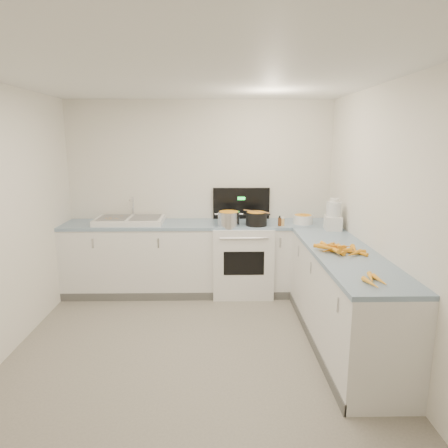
{
  "coord_description": "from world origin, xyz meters",
  "views": [
    {
      "loc": [
        0.21,
        -3.35,
        2.0
      ],
      "look_at": [
        0.3,
        1.1,
        1.05
      ],
      "focal_mm": 32.0,
      "sensor_mm": 36.0,
      "label": 1
    }
  ],
  "objects_px": {
    "stove": "(242,257)",
    "spice_jar": "(282,222)",
    "steel_pot": "(229,219)",
    "extract_bottle": "(280,222)",
    "food_processor": "(333,216)",
    "mixing_bowl": "(303,219)",
    "black_pot": "(256,220)",
    "sink": "(130,220)"
  },
  "relations": [
    {
      "from": "stove",
      "to": "spice_jar",
      "type": "xyz_separation_m",
      "value": [
        0.49,
        -0.18,
        0.51
      ]
    },
    {
      "from": "steel_pot",
      "to": "extract_bottle",
      "type": "height_order",
      "value": "steel_pot"
    },
    {
      "from": "steel_pot",
      "to": "stove",
      "type": "bearing_deg",
      "value": 42.77
    },
    {
      "from": "extract_bottle",
      "to": "steel_pot",
      "type": "bearing_deg",
      "value": 177.34
    },
    {
      "from": "stove",
      "to": "food_processor",
      "type": "bearing_deg",
      "value": -21.66
    },
    {
      "from": "mixing_bowl",
      "to": "stove",
      "type": "bearing_deg",
      "value": 174.82
    },
    {
      "from": "black_pot",
      "to": "food_processor",
      "type": "xyz_separation_m",
      "value": [
        0.89,
        -0.26,
        0.09
      ]
    },
    {
      "from": "sink",
      "to": "spice_jar",
      "type": "distance_m",
      "value": 1.95
    },
    {
      "from": "stove",
      "to": "extract_bottle",
      "type": "relative_size",
      "value": 12.99
    },
    {
      "from": "sink",
      "to": "food_processor",
      "type": "bearing_deg",
      "value": -9.82
    },
    {
      "from": "black_pot",
      "to": "spice_jar",
      "type": "xyz_separation_m",
      "value": [
        0.32,
        -0.02,
        -0.03
      ]
    },
    {
      "from": "steel_pot",
      "to": "mixing_bowl",
      "type": "xyz_separation_m",
      "value": [
        0.95,
        0.1,
        -0.02
      ]
    },
    {
      "from": "steel_pot",
      "to": "extract_bottle",
      "type": "bearing_deg",
      "value": -2.66
    },
    {
      "from": "black_pot",
      "to": "mixing_bowl",
      "type": "bearing_deg",
      "value": 8.5
    },
    {
      "from": "stove",
      "to": "sink",
      "type": "height_order",
      "value": "stove"
    },
    {
      "from": "black_pot",
      "to": "extract_bottle",
      "type": "distance_m",
      "value": 0.29
    },
    {
      "from": "sink",
      "to": "food_processor",
      "type": "xyz_separation_m",
      "value": [
        2.5,
        -0.43,
        0.12
      ]
    },
    {
      "from": "steel_pot",
      "to": "food_processor",
      "type": "relative_size",
      "value": 0.71
    },
    {
      "from": "mixing_bowl",
      "to": "food_processor",
      "type": "distance_m",
      "value": 0.46
    },
    {
      "from": "stove",
      "to": "sink",
      "type": "distance_m",
      "value": 1.54
    },
    {
      "from": "sink",
      "to": "extract_bottle",
      "type": "distance_m",
      "value": 1.91
    },
    {
      "from": "sink",
      "to": "steel_pot",
      "type": "bearing_deg",
      "value": -8.29
    },
    {
      "from": "mixing_bowl",
      "to": "food_processor",
      "type": "height_order",
      "value": "food_processor"
    },
    {
      "from": "black_pot",
      "to": "mixing_bowl",
      "type": "xyz_separation_m",
      "value": [
        0.61,
        0.09,
        -0.02
      ]
    },
    {
      "from": "stove",
      "to": "mixing_bowl",
      "type": "relative_size",
      "value": 5.54
    },
    {
      "from": "sink",
      "to": "steel_pot",
      "type": "height_order",
      "value": "sink"
    },
    {
      "from": "sink",
      "to": "mixing_bowl",
      "type": "xyz_separation_m",
      "value": [
        2.22,
        -0.09,
        0.02
      ]
    },
    {
      "from": "stove",
      "to": "spice_jar",
      "type": "height_order",
      "value": "stove"
    },
    {
      "from": "spice_jar",
      "to": "food_processor",
      "type": "height_order",
      "value": "food_processor"
    },
    {
      "from": "food_processor",
      "to": "stove",
      "type": "bearing_deg",
      "value": 158.34
    },
    {
      "from": "spice_jar",
      "to": "food_processor",
      "type": "relative_size",
      "value": 0.24
    },
    {
      "from": "stove",
      "to": "black_pot",
      "type": "xyz_separation_m",
      "value": [
        0.16,
        -0.16,
        0.54
      ]
    },
    {
      "from": "extract_bottle",
      "to": "spice_jar",
      "type": "height_order",
      "value": "extract_bottle"
    },
    {
      "from": "food_processor",
      "to": "steel_pot",
      "type": "bearing_deg",
      "value": 168.62
    },
    {
      "from": "sink",
      "to": "steel_pot",
      "type": "xyz_separation_m",
      "value": [
        1.27,
        -0.18,
        0.04
      ]
    },
    {
      "from": "black_pot",
      "to": "extract_bottle",
      "type": "relative_size",
      "value": 2.5
    },
    {
      "from": "sink",
      "to": "black_pot",
      "type": "distance_m",
      "value": 1.62
    },
    {
      "from": "black_pot",
      "to": "sink",
      "type": "bearing_deg",
      "value": 173.78
    },
    {
      "from": "mixing_bowl",
      "to": "spice_jar",
      "type": "height_order",
      "value": "mixing_bowl"
    },
    {
      "from": "steel_pot",
      "to": "extract_bottle",
      "type": "xyz_separation_m",
      "value": [
        0.63,
        -0.03,
        -0.03
      ]
    },
    {
      "from": "sink",
      "to": "spice_jar",
      "type": "height_order",
      "value": "sink"
    },
    {
      "from": "spice_jar",
      "to": "stove",
      "type": "bearing_deg",
      "value": 159.32
    }
  ]
}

